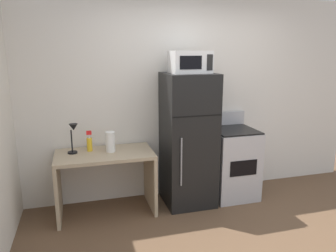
{
  "coord_description": "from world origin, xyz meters",
  "views": [
    {
      "loc": [
        -1.41,
        -2.35,
        1.92
      ],
      "look_at": [
        -0.44,
        1.1,
        1.08
      ],
      "focal_mm": 34.49,
      "sensor_mm": 36.0,
      "label": 1
    }
  ],
  "objects_px": {
    "spray_bottle": "(89,143)",
    "microwave": "(190,62)",
    "desk": "(105,171)",
    "oven_range": "(232,162)",
    "paper_towel_roll": "(110,142)",
    "refrigerator": "(188,140)",
    "desk_lamp": "(73,133)"
  },
  "relations": [
    {
      "from": "microwave",
      "to": "refrigerator",
      "type": "bearing_deg",
      "value": 90.32
    },
    {
      "from": "desk_lamp",
      "to": "refrigerator",
      "type": "distance_m",
      "value": 1.39
    },
    {
      "from": "spray_bottle",
      "to": "desk_lamp",
      "type": "bearing_deg",
      "value": -165.7
    },
    {
      "from": "desk",
      "to": "refrigerator",
      "type": "xyz_separation_m",
      "value": [
        1.04,
        -0.0,
        0.31
      ]
    },
    {
      "from": "desk",
      "to": "oven_range",
      "type": "distance_m",
      "value": 1.67
    },
    {
      "from": "desk_lamp",
      "to": "oven_range",
      "type": "relative_size",
      "value": 0.32
    },
    {
      "from": "paper_towel_roll",
      "to": "microwave",
      "type": "xyz_separation_m",
      "value": [
        0.96,
        -0.05,
        0.92
      ]
    },
    {
      "from": "spray_bottle",
      "to": "oven_range",
      "type": "xyz_separation_m",
      "value": [
        1.83,
        -0.1,
        -0.38
      ]
    },
    {
      "from": "desk_lamp",
      "to": "refrigerator",
      "type": "relative_size",
      "value": 0.21
    },
    {
      "from": "microwave",
      "to": "oven_range",
      "type": "xyz_separation_m",
      "value": [
        0.63,
        0.03,
        -1.32
      ]
    },
    {
      "from": "refrigerator",
      "to": "paper_towel_roll",
      "type": "bearing_deg",
      "value": 178.37
    },
    {
      "from": "refrigerator",
      "to": "spray_bottle",
      "type": "bearing_deg",
      "value": 174.49
    },
    {
      "from": "refrigerator",
      "to": "microwave",
      "type": "relative_size",
      "value": 3.6
    },
    {
      "from": "desk",
      "to": "paper_towel_roll",
      "type": "bearing_deg",
      "value": 19.24
    },
    {
      "from": "oven_range",
      "to": "refrigerator",
      "type": "bearing_deg",
      "value": -178.9
    },
    {
      "from": "desk_lamp",
      "to": "spray_bottle",
      "type": "xyz_separation_m",
      "value": [
        0.18,
        0.04,
        -0.14
      ]
    },
    {
      "from": "spray_bottle",
      "to": "refrigerator",
      "type": "height_order",
      "value": "refrigerator"
    },
    {
      "from": "microwave",
      "to": "oven_range",
      "type": "relative_size",
      "value": 0.42
    },
    {
      "from": "desk",
      "to": "refrigerator",
      "type": "bearing_deg",
      "value": -0.03
    },
    {
      "from": "spray_bottle",
      "to": "microwave",
      "type": "relative_size",
      "value": 0.54
    },
    {
      "from": "desk",
      "to": "refrigerator",
      "type": "height_order",
      "value": "refrigerator"
    },
    {
      "from": "oven_range",
      "to": "desk",
      "type": "bearing_deg",
      "value": -179.6
    },
    {
      "from": "spray_bottle",
      "to": "microwave",
      "type": "bearing_deg",
      "value": -6.51
    },
    {
      "from": "desk",
      "to": "spray_bottle",
      "type": "relative_size",
      "value": 4.55
    },
    {
      "from": "paper_towel_roll",
      "to": "spray_bottle",
      "type": "bearing_deg",
      "value": 159.64
    },
    {
      "from": "desk_lamp",
      "to": "oven_range",
      "type": "distance_m",
      "value": 2.07
    },
    {
      "from": "microwave",
      "to": "oven_range",
      "type": "height_order",
      "value": "microwave"
    },
    {
      "from": "desk",
      "to": "paper_towel_roll",
      "type": "height_order",
      "value": "paper_towel_roll"
    },
    {
      "from": "refrigerator",
      "to": "oven_range",
      "type": "distance_m",
      "value": 0.73
    },
    {
      "from": "refrigerator",
      "to": "oven_range",
      "type": "height_order",
      "value": "refrigerator"
    },
    {
      "from": "desk",
      "to": "refrigerator",
      "type": "distance_m",
      "value": 1.08
    },
    {
      "from": "paper_towel_roll",
      "to": "refrigerator",
      "type": "xyz_separation_m",
      "value": [
        0.96,
        -0.03,
        -0.04
      ]
    }
  ]
}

